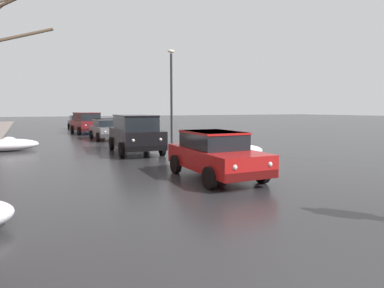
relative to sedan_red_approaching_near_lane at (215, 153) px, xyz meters
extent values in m
ellipsoid|color=white|center=(-5.91, 10.27, -0.45)|extent=(2.82, 1.19, 0.61)
ellipsoid|color=white|center=(-5.87, 10.28, -0.39)|extent=(0.86, 0.71, 0.71)
ellipsoid|color=white|center=(-6.20, 10.19, -0.50)|extent=(0.61, 0.51, 0.51)
ellipsoid|color=white|center=(2.37, 2.64, -0.42)|extent=(3.20, 1.09, 0.65)
ellipsoid|color=white|center=(2.03, 2.54, -0.42)|extent=(0.80, 0.67, 0.67)
ellipsoid|color=white|center=(1.76, 2.44, -0.48)|extent=(0.66, 0.55, 0.55)
cylinder|color=#4C3D2D|center=(-5.51, 4.27, 4.91)|extent=(1.65, 1.21, 1.12)
cylinder|color=#4C3D2D|center=(-5.18, 4.14, 3.76)|extent=(2.29, 0.97, 0.99)
cylinder|color=#4C3D2D|center=(-5.31, 3.45, 4.69)|extent=(2.02, 0.62, 1.17)
cube|color=red|center=(0.00, -0.05, -0.15)|extent=(1.81, 3.93, 0.60)
cube|color=black|center=(0.01, 0.14, 0.41)|extent=(1.50, 2.07, 0.52)
cube|color=red|center=(0.01, 0.14, 0.64)|extent=(1.53, 2.11, 0.06)
cube|color=#520B0B|center=(-0.09, -1.93, -0.33)|extent=(1.61, 0.19, 0.22)
cube|color=#520B0B|center=(0.08, 1.83, -0.33)|extent=(1.61, 0.19, 0.22)
cylinder|color=black|center=(0.78, -1.29, -0.45)|extent=(0.21, 0.61, 0.60)
cylinder|color=black|center=(-0.89, -1.21, -0.45)|extent=(0.21, 0.61, 0.60)
cylinder|color=black|center=(0.89, 1.11, -0.45)|extent=(0.21, 0.61, 0.60)
cylinder|color=black|center=(-0.79, 1.18, -0.45)|extent=(0.21, 0.61, 0.60)
sphere|color=silver|center=(0.44, -1.99, -0.07)|extent=(0.14, 0.14, 0.14)
sphere|color=silver|center=(-0.62, -1.94, -0.07)|extent=(0.14, 0.14, 0.14)
cube|color=black|center=(-0.41, 6.73, -0.01)|extent=(2.22, 4.82, 0.80)
cube|color=black|center=(-0.41, 6.78, 0.73)|extent=(1.84, 3.40, 0.68)
cube|color=black|center=(-0.41, 6.78, 1.04)|extent=(1.88, 3.47, 0.06)
cube|color=black|center=(-0.62, 4.45, -0.29)|extent=(1.77, 0.28, 0.22)
cube|color=black|center=(-0.20, 9.01, -0.29)|extent=(1.77, 0.28, 0.22)
cylinder|color=black|center=(0.37, 5.20, -0.41)|extent=(0.24, 0.69, 0.68)
cylinder|color=black|center=(-1.46, 5.37, -0.41)|extent=(0.24, 0.69, 0.68)
cylinder|color=black|center=(0.64, 8.09, -0.41)|extent=(0.24, 0.69, 0.68)
cylinder|color=black|center=(-1.20, 8.26, -0.41)|extent=(0.24, 0.69, 0.68)
sphere|color=silver|center=(-0.04, 4.37, 0.07)|extent=(0.14, 0.14, 0.14)
sphere|color=silver|center=(-1.20, 4.47, 0.07)|extent=(0.14, 0.14, 0.14)
cube|color=slate|center=(-0.08, 14.21, -0.15)|extent=(1.67, 3.94, 0.60)
cube|color=black|center=(-0.08, 14.41, 0.41)|extent=(1.44, 2.05, 0.52)
cube|color=slate|center=(-0.08, 14.41, 0.64)|extent=(1.47, 2.09, 0.06)
cube|color=#303032|center=(-0.08, 12.30, -0.33)|extent=(1.63, 0.12, 0.22)
cube|color=#303032|center=(-0.07, 16.13, -0.33)|extent=(1.63, 0.12, 0.22)
cylinder|color=black|center=(0.77, 12.99, -0.45)|extent=(0.18, 0.60, 0.60)
cylinder|color=black|center=(-0.93, 13.00, -0.45)|extent=(0.18, 0.60, 0.60)
cylinder|color=black|center=(0.78, 15.43, -0.45)|extent=(0.18, 0.60, 0.60)
cylinder|color=black|center=(-0.93, 15.43, -0.45)|extent=(0.18, 0.60, 0.60)
sphere|color=silver|center=(0.46, 12.27, -0.07)|extent=(0.14, 0.14, 0.14)
sphere|color=silver|center=(-0.63, 12.27, -0.07)|extent=(0.14, 0.14, 0.14)
cube|color=maroon|center=(-0.36, 20.53, -0.01)|extent=(2.20, 4.35, 0.80)
cube|color=black|center=(-0.36, 20.57, 0.73)|extent=(1.84, 3.07, 0.68)
cube|color=maroon|center=(-0.36, 20.57, 1.04)|extent=(1.88, 3.13, 0.06)
cube|color=black|center=(-0.20, 18.48, -0.29)|extent=(1.84, 0.26, 0.22)
cube|color=black|center=(-0.52, 22.58, -0.29)|extent=(1.84, 0.26, 0.22)
cylinder|color=black|center=(0.70, 19.30, -0.41)|extent=(0.23, 0.69, 0.68)
cylinder|color=black|center=(-1.21, 19.15, -0.41)|extent=(0.23, 0.69, 0.68)
cylinder|color=black|center=(0.49, 21.91, -0.41)|extent=(0.23, 0.69, 0.68)
cylinder|color=black|center=(-1.42, 21.76, -0.41)|extent=(0.23, 0.69, 0.68)
sphere|color=silver|center=(0.41, 18.50, 0.07)|extent=(0.14, 0.14, 0.14)
sphere|color=silver|center=(-0.80, 18.40, 0.07)|extent=(0.14, 0.14, 0.14)
cube|color=navy|center=(-0.08, 27.38, -0.15)|extent=(1.69, 4.06, 0.60)
cube|color=black|center=(-0.07, 27.58, 0.41)|extent=(1.44, 2.12, 0.52)
cube|color=navy|center=(-0.07, 27.58, 0.64)|extent=(1.47, 2.16, 0.06)
cube|color=black|center=(-0.10, 25.41, -0.33)|extent=(1.62, 0.14, 0.22)
cube|color=black|center=(-0.05, 29.35, -0.33)|extent=(1.62, 0.14, 0.22)
cylinder|color=black|center=(0.75, 26.12, -0.45)|extent=(0.19, 0.60, 0.60)
cylinder|color=black|center=(-0.93, 26.13, -0.45)|extent=(0.19, 0.60, 0.60)
cylinder|color=black|center=(0.78, 28.62, -0.45)|extent=(0.19, 0.60, 0.60)
cylinder|color=black|center=(-0.90, 28.64, -0.45)|extent=(0.19, 0.60, 0.60)
sphere|color=silver|center=(0.44, 25.37, -0.07)|extent=(0.14, 0.14, 0.14)
sphere|color=silver|center=(-0.63, 25.38, -0.07)|extent=(0.14, 0.14, 0.14)
cylinder|color=#28282D|center=(3.10, 10.34, 2.00)|extent=(0.14, 0.14, 5.50)
ellipsoid|color=beige|center=(3.10, 10.34, 4.89)|extent=(0.44, 0.24, 0.20)
camera|label=1|loc=(-5.15, -8.44, 1.34)|focal=30.47mm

